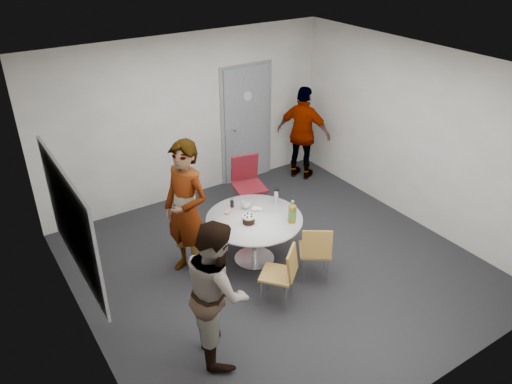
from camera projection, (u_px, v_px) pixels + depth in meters
floor at (276, 265)px, 6.84m from camera, size 5.00×5.00×0.00m
ceiling at (280, 70)px, 5.55m from camera, size 5.00×5.00×0.00m
wall_back at (188, 119)px, 8.03m from camera, size 5.00×0.00×5.00m
wall_left at (75, 240)px, 5.00m from camera, size 0.00×5.00×5.00m
wall_right at (415, 136)px, 7.39m from camera, size 0.00×5.00×5.00m
wall_front at (443, 287)px, 4.36m from camera, size 5.00×0.00×5.00m
door at (247, 124)px, 8.70m from camera, size 1.02×0.17×2.12m
whiteboard at (71, 221)px, 5.11m from camera, size 0.04×1.90×1.25m
table at (256, 223)px, 6.69m from camera, size 1.29×1.29×0.99m
chair_near_left at (284, 271)px, 5.96m from camera, size 0.55×0.55×0.80m
chair_near_right at (316, 249)px, 6.32m from camera, size 0.56×0.57×0.83m
chair_far at (247, 179)px, 7.80m from camera, size 0.55×0.58×0.97m
person_main at (186, 211)px, 6.27m from camera, size 0.66×0.80×1.89m
person_left at (217, 290)px, 5.13m from camera, size 0.82×0.94×1.64m
person_right at (303, 134)px, 8.80m from camera, size 0.86×1.06×1.69m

